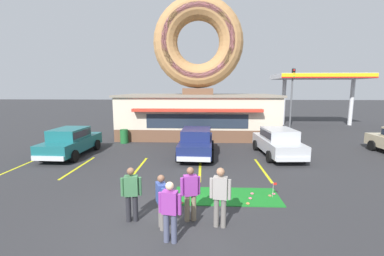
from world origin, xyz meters
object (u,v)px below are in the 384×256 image
object	(u,v)px
pedestrian_blue_sweater_man	(190,191)
pedestrian_clipboard_woman	(131,192)
putting_flag_pin	(274,186)
car_teal	(71,141)
pedestrian_hooded_kid	(170,209)
traffic_light_pole	(292,90)
golf_ball	(210,198)
car_navy	(196,141)
pedestrian_beanie_man	(161,199)
trash_bin	(124,136)
pedestrian_leather_jacket_man	(220,194)
car_silver	(278,141)

from	to	relation	value
pedestrian_blue_sweater_man	pedestrian_clipboard_woman	world-z (taller)	pedestrian_blue_sweater_man
putting_flag_pin	pedestrian_blue_sweater_man	world-z (taller)	pedestrian_blue_sweater_man
car_teal	pedestrian_clipboard_woman	bearing A→B (deg)	-52.42
pedestrian_hooded_kid	traffic_light_pole	bearing A→B (deg)	64.24
golf_ball	putting_flag_pin	bearing A→B (deg)	4.51
putting_flag_pin	car_navy	xyz separation A→B (m)	(-2.90, 5.60, 0.43)
golf_ball	pedestrian_beanie_man	size ratio (longest dim) A/B	0.03
car_navy	pedestrian_clipboard_woman	xyz separation A→B (m)	(-1.69, -7.40, 0.03)
putting_flag_pin	trash_bin	distance (m)	12.04
traffic_light_pole	pedestrian_beanie_man	bearing A→B (deg)	-117.29
pedestrian_blue_sweater_man	trash_bin	bearing A→B (deg)	116.25
pedestrian_hooded_kid	pedestrian_leather_jacket_man	distance (m)	1.52
car_silver	putting_flag_pin	bearing A→B (deg)	-106.91
trash_bin	golf_ball	bearing A→B (deg)	-57.24
golf_ball	traffic_light_pole	bearing A→B (deg)	63.75
putting_flag_pin	car_silver	bearing A→B (deg)	73.09
golf_ball	pedestrian_leather_jacket_man	xyz separation A→B (m)	(0.22, -1.82, 0.91)
car_silver	pedestrian_hooded_kid	xyz separation A→B (m)	(-5.10, -8.56, 0.01)
putting_flag_pin	trash_bin	size ratio (longest dim) A/B	0.56
pedestrian_leather_jacket_man	pedestrian_clipboard_woman	distance (m)	2.55
car_silver	pedestrian_hooded_kid	bearing A→B (deg)	-120.75
car_teal	pedestrian_hooded_kid	size ratio (longest dim) A/B	2.88
pedestrian_hooded_kid	pedestrian_clipboard_woman	distance (m)	1.59
golf_ball	pedestrian_clipboard_woman	world-z (taller)	pedestrian_clipboard_woman
pedestrian_blue_sweater_man	putting_flag_pin	bearing A→B (deg)	30.38
pedestrian_hooded_kid	pedestrian_blue_sweater_man	bearing A→B (deg)	67.38
trash_bin	traffic_light_pole	size ratio (longest dim) A/B	0.17
putting_flag_pin	pedestrian_blue_sweater_man	xyz separation A→B (m)	(-2.88, -1.69, 0.46)
car_navy	car_teal	distance (m)	7.25
pedestrian_leather_jacket_man	traffic_light_pole	bearing A→B (deg)	66.55
pedestrian_beanie_man	pedestrian_clipboard_woman	bearing A→B (deg)	159.83
pedestrian_clipboard_woman	pedestrian_beanie_man	xyz separation A→B (m)	(0.93, -0.34, -0.05)
pedestrian_blue_sweater_man	pedestrian_hooded_kid	size ratio (longest dim) A/B	1.02
car_navy	pedestrian_hooded_kid	bearing A→B (deg)	-93.02
pedestrian_hooded_kid	pedestrian_leather_jacket_man	xyz separation A→B (m)	(1.30, 0.79, 0.08)
pedestrian_blue_sweater_man	trash_bin	size ratio (longest dim) A/B	1.67
pedestrian_blue_sweater_man	pedestrian_leather_jacket_man	distance (m)	0.90
golf_ball	pedestrian_blue_sweater_man	xyz separation A→B (m)	(-0.62, -1.51, 0.85)
car_teal	pedestrian_leather_jacket_man	size ratio (longest dim) A/B	2.67
putting_flag_pin	car_silver	xyz separation A→B (m)	(1.76, 5.78, 0.43)
car_navy	pedestrian_blue_sweater_man	size ratio (longest dim) A/B	2.83
pedestrian_leather_jacket_man	pedestrian_beanie_man	size ratio (longest dim) A/B	1.12
pedestrian_hooded_kid	trash_bin	world-z (taller)	pedestrian_hooded_kid
golf_ball	car_navy	size ratio (longest dim) A/B	0.01
car_teal	trash_bin	xyz separation A→B (m)	(2.04, 3.47, -0.37)
putting_flag_pin	car_teal	bearing A→B (deg)	151.84
car_silver	pedestrian_leather_jacket_man	distance (m)	8.66
car_silver	car_teal	xyz separation A→B (m)	(-11.90, -0.35, 0.00)
car_silver	pedestrian_blue_sweater_man	bearing A→B (deg)	-121.84
pedestrian_blue_sweater_man	pedestrian_leather_jacket_man	world-z (taller)	pedestrian_leather_jacket_man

